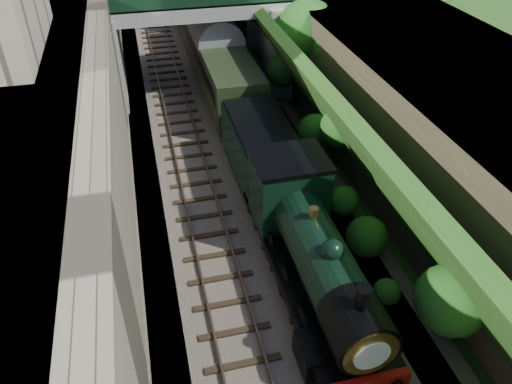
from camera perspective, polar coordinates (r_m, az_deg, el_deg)
The scene contains 12 objects.
trackbed at distance 31.11m, azimuth -5.22°, elevation 9.03°, with size 10.00×90.00×0.20m, color #473F38.
retaining_wall at distance 29.52m, azimuth -16.46°, elevation 13.45°, with size 1.00×90.00×7.00m, color #756B56.
street_plateau_left at distance 29.91m, azimuth -23.25°, elevation 12.30°, with size 6.00×90.00×7.00m, color #262628.
street_plateau_right at distance 32.52m, azimuth 11.83°, elevation 15.46°, with size 8.00×90.00×6.25m, color #262628.
embankment_slope at distance 28.34m, azimuth 5.79°, elevation 12.10°, with size 4.40×90.00×6.48m.
track_left at distance 30.85m, azimuth -8.94°, elevation 8.79°, with size 2.50×90.00×0.20m.
track_right at distance 31.22m, azimuth -3.04°, elevation 9.53°, with size 2.50×90.00×0.20m.
road_bridge at distance 33.43m, azimuth -5.14°, elevation 18.32°, with size 16.00×6.40×7.25m.
tree at distance 30.47m, azimuth 5.94°, elevation 17.67°, with size 3.60×3.80×6.60m.
locomotive at distance 18.08m, azimuth 6.44°, elevation -6.67°, with size 3.10×10.23×3.83m.
tender at distance 23.88m, azimuth 0.58°, elevation 4.46°, with size 2.70×6.00×3.05m.
coach_front at distance 34.87m, azimuth -4.76°, elevation 15.57°, with size 2.90×18.00×3.70m.
Camera 1 is at (-3.94, -7.53, 14.03)m, focal length 35.00 mm.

